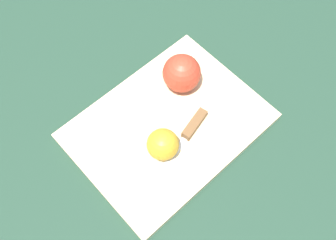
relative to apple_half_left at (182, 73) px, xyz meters
name	(u,v)px	position (x,y,z in m)	size (l,w,h in m)	color
ground_plane	(168,128)	(0.09, 0.06, -0.06)	(4.00, 4.00, 0.00)	#1E3828
cutting_board	(168,126)	(0.09, 0.06, -0.05)	(0.40, 0.31, 0.02)	#D1B789
apple_half_left	(182,73)	(0.00, 0.00, 0.00)	(0.08, 0.08, 0.08)	red
apple_half_right	(163,144)	(0.14, 0.10, -0.01)	(0.06, 0.06, 0.06)	gold
knife	(192,127)	(0.06, 0.10, -0.03)	(0.16, 0.06, 0.02)	silver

